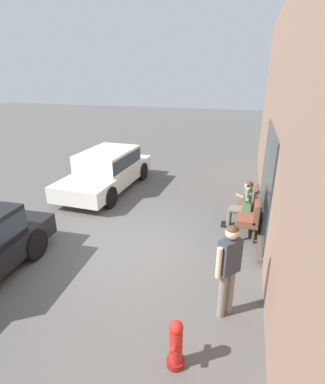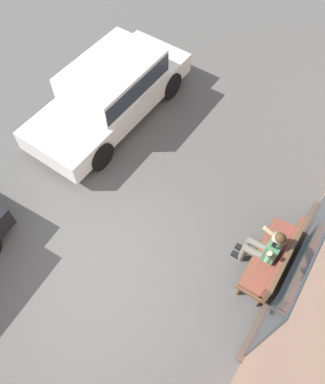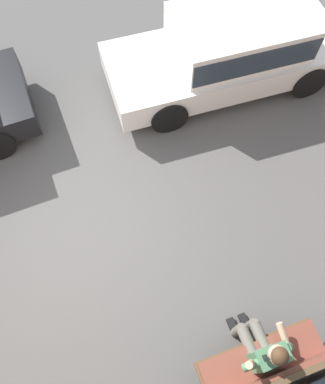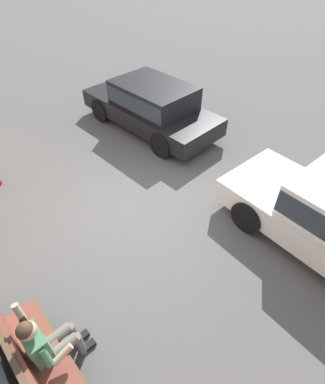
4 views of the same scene
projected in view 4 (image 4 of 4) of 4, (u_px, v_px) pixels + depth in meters
name	position (u px, v px, depth m)	size (l,w,h in m)	color
ground_plane	(133.00, 207.00, 6.50)	(60.00, 60.00, 0.00)	#565451
bench	(33.00, 359.00, 3.71)	(1.63, 0.55, 1.02)	brown
person_on_phone	(47.00, 342.00, 3.74)	(0.73, 0.74, 1.35)	#6B665B
parked_car_mid	(151.00, 104.00, 8.45)	(4.30, 1.95, 1.36)	black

